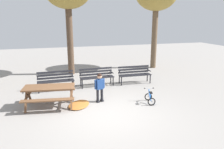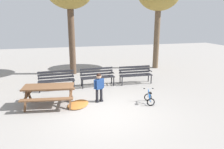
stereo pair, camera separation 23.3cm
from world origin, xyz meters
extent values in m
plane|color=gray|center=(0.00, 0.00, 0.00)|extent=(36.00, 36.00, 0.00)
cube|color=brown|center=(-1.81, 1.20, 0.74)|extent=(1.89, 1.01, 0.05)
cube|color=brown|center=(-1.89, 0.65, 0.45)|extent=(1.82, 0.49, 0.04)
cube|color=brown|center=(-1.73, 1.74, 0.45)|extent=(1.82, 0.49, 0.04)
cube|color=brown|center=(-2.62, 1.06, 0.36)|extent=(0.14, 0.57, 0.76)
cube|color=brown|center=(-2.55, 1.55, 0.36)|extent=(0.14, 0.57, 0.76)
cube|color=brown|center=(-2.58, 1.30, 0.42)|extent=(0.23, 1.10, 0.04)
cube|color=brown|center=(-1.07, 0.84, 0.36)|extent=(0.14, 0.57, 0.76)
cube|color=brown|center=(-1.00, 1.33, 0.36)|extent=(0.14, 0.57, 0.76)
cube|color=brown|center=(-1.04, 1.09, 0.42)|extent=(0.23, 1.10, 0.04)
cube|color=#232328|center=(-1.53, 3.15, 0.44)|extent=(1.60, 0.11, 0.03)
cube|color=#232328|center=(-1.53, 3.03, 0.44)|extent=(1.60, 0.11, 0.03)
cube|color=#232328|center=(-1.53, 2.91, 0.44)|extent=(1.60, 0.11, 0.03)
cube|color=#232328|center=(-1.52, 2.79, 0.44)|extent=(1.60, 0.11, 0.03)
cube|color=#232328|center=(-1.53, 3.19, 0.54)|extent=(1.60, 0.09, 0.09)
cube|color=#232328|center=(-1.53, 3.19, 0.67)|extent=(1.60, 0.09, 0.09)
cube|color=#232328|center=(-1.53, 3.19, 0.81)|extent=(1.60, 0.09, 0.09)
cylinder|color=black|center=(-0.77, 2.83, 0.22)|extent=(0.05, 0.05, 0.44)
cylinder|color=black|center=(-0.78, 3.19, 0.22)|extent=(0.05, 0.05, 0.44)
cube|color=black|center=(-0.78, 3.01, 0.62)|extent=(0.05, 0.40, 0.03)
cylinder|color=black|center=(-2.27, 2.79, 0.22)|extent=(0.05, 0.05, 0.44)
cylinder|color=black|center=(-2.28, 3.15, 0.22)|extent=(0.05, 0.05, 0.44)
cube|color=black|center=(-2.28, 2.97, 0.62)|extent=(0.05, 0.40, 0.03)
cube|color=#232328|center=(0.36, 3.26, 0.44)|extent=(1.60, 0.14, 0.03)
cube|color=#232328|center=(0.37, 3.14, 0.44)|extent=(1.60, 0.14, 0.03)
cube|color=#232328|center=(0.37, 3.02, 0.44)|extent=(1.60, 0.14, 0.03)
cube|color=#232328|center=(0.38, 2.90, 0.44)|extent=(1.60, 0.14, 0.03)
cube|color=#232328|center=(0.36, 3.30, 0.54)|extent=(1.60, 0.11, 0.09)
cube|color=#232328|center=(0.36, 3.30, 0.67)|extent=(1.60, 0.11, 0.09)
cube|color=#232328|center=(0.36, 3.30, 0.81)|extent=(1.60, 0.11, 0.09)
cylinder|color=black|center=(1.13, 2.95, 0.22)|extent=(0.05, 0.05, 0.44)
cylinder|color=black|center=(1.11, 3.31, 0.22)|extent=(0.05, 0.05, 0.44)
cube|color=black|center=(1.12, 3.13, 0.62)|extent=(0.06, 0.40, 0.03)
cylinder|color=black|center=(-0.37, 2.89, 0.22)|extent=(0.05, 0.05, 0.44)
cylinder|color=black|center=(-0.39, 3.25, 0.22)|extent=(0.05, 0.05, 0.44)
cube|color=black|center=(-0.38, 3.07, 0.62)|extent=(0.06, 0.40, 0.03)
cube|color=#232328|center=(2.28, 3.17, 0.44)|extent=(1.60, 0.12, 0.03)
cube|color=#232328|center=(2.27, 3.05, 0.44)|extent=(1.60, 0.12, 0.03)
cube|color=#232328|center=(2.27, 2.93, 0.44)|extent=(1.60, 0.12, 0.03)
cube|color=#232328|center=(2.27, 2.81, 0.44)|extent=(1.60, 0.12, 0.03)
cube|color=#232328|center=(2.28, 3.21, 0.54)|extent=(1.60, 0.09, 0.09)
cube|color=#232328|center=(2.28, 3.21, 0.67)|extent=(1.60, 0.09, 0.09)
cube|color=#232328|center=(2.28, 3.21, 0.81)|extent=(1.60, 0.09, 0.09)
cylinder|color=black|center=(3.02, 2.81, 0.22)|extent=(0.05, 0.05, 0.44)
cylinder|color=black|center=(3.03, 3.17, 0.22)|extent=(0.05, 0.05, 0.44)
cube|color=black|center=(3.02, 2.99, 0.62)|extent=(0.05, 0.40, 0.03)
cylinder|color=black|center=(1.52, 2.86, 0.22)|extent=(0.05, 0.05, 0.44)
cylinder|color=black|center=(1.53, 3.22, 0.22)|extent=(0.05, 0.05, 0.44)
cube|color=black|center=(1.52, 3.04, 0.62)|extent=(0.05, 0.40, 0.03)
cylinder|color=black|center=(0.13, 1.14, 0.26)|extent=(0.10, 0.10, 0.52)
cube|color=black|center=(0.13, 1.14, 0.03)|extent=(0.13, 0.18, 0.06)
cylinder|color=black|center=(-0.04, 1.09, 0.26)|extent=(0.10, 0.10, 0.52)
cube|color=black|center=(-0.04, 1.09, 0.03)|extent=(0.13, 0.18, 0.06)
cube|color=navy|center=(0.04, 1.12, 0.71)|extent=(0.31, 0.23, 0.39)
sphere|color=tan|center=(0.04, 1.12, 1.02)|extent=(0.19, 0.19, 0.19)
sphere|color=black|center=(0.04, 1.12, 1.05)|extent=(0.18, 0.18, 0.18)
cylinder|color=navy|center=(0.22, 1.17, 0.73)|extent=(0.08, 0.08, 0.36)
cylinder|color=navy|center=(-0.13, 1.07, 0.73)|extent=(0.08, 0.08, 0.36)
torus|color=black|center=(1.91, 0.72, 0.15)|extent=(0.30, 0.10, 0.30)
cylinder|color=silver|center=(1.91, 0.72, 0.15)|extent=(0.06, 0.05, 0.04)
torus|color=black|center=(1.80, 0.21, 0.15)|extent=(0.30, 0.10, 0.30)
cylinder|color=silver|center=(1.80, 0.21, 0.15)|extent=(0.06, 0.05, 0.04)
torus|color=white|center=(1.70, 0.24, 0.05)|extent=(0.11, 0.05, 0.11)
torus|color=white|center=(1.91, 0.19, 0.05)|extent=(0.11, 0.05, 0.11)
cylinder|color=blue|center=(1.88, 0.54, 0.32)|extent=(0.10, 0.31, 0.32)
cylinder|color=blue|center=(1.84, 0.39, 0.30)|extent=(0.05, 0.08, 0.27)
cylinder|color=blue|center=(1.83, 0.31, 0.16)|extent=(0.07, 0.20, 0.05)
cylinder|color=silver|center=(1.91, 0.70, 0.31)|extent=(0.05, 0.08, 0.32)
cylinder|color=blue|center=(1.87, 0.53, 0.42)|extent=(0.10, 0.32, 0.05)
cube|color=black|center=(1.84, 0.37, 0.45)|extent=(0.12, 0.19, 0.04)
cylinder|color=silver|center=(1.91, 0.68, 0.52)|extent=(0.34, 0.10, 0.02)
cylinder|color=black|center=(1.74, 0.72, 0.52)|extent=(0.06, 0.05, 0.04)
cylinder|color=black|center=(2.07, 0.65, 0.52)|extent=(0.06, 0.05, 0.04)
ellipsoid|color=#B26B2D|center=(-0.79, 0.96, 0.04)|extent=(1.13, 1.23, 0.07)
cylinder|color=brown|center=(-0.56, 5.82, 1.91)|extent=(0.36, 0.36, 3.82)
cylinder|color=brown|center=(4.79, 6.02, 1.89)|extent=(0.36, 0.36, 3.78)
camera|label=1|loc=(-1.69, -6.51, 3.15)|focal=34.38mm
camera|label=2|loc=(-1.47, -6.58, 3.15)|focal=34.38mm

